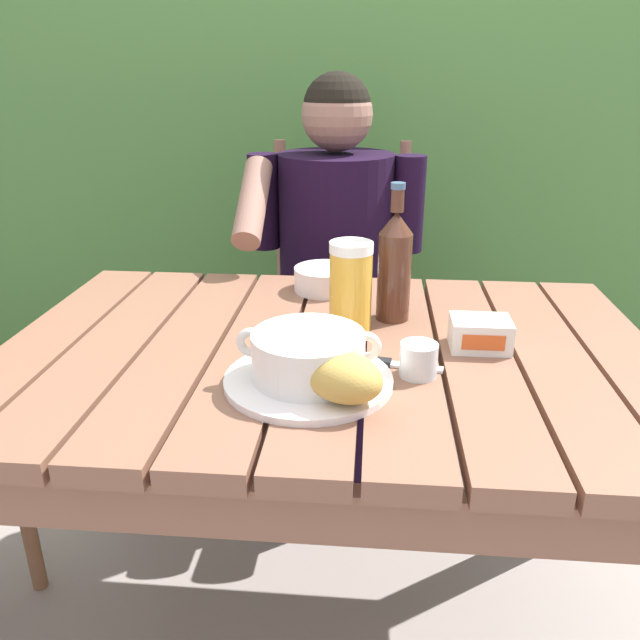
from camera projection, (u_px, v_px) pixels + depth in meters
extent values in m
plane|color=gray|center=(326.00, 637.00, 1.42)|extent=(10.00, 10.00, 0.00)
cube|color=brown|center=(50.00, 343.00, 1.20)|extent=(0.12, 0.81, 0.04)
cube|color=brown|center=(117.00, 346.00, 1.19)|extent=(0.12, 0.81, 0.04)
cube|color=brown|center=(186.00, 348.00, 1.17)|extent=(0.12, 0.81, 0.04)
cube|color=brown|center=(256.00, 351.00, 1.16)|extent=(0.12, 0.81, 0.04)
cube|color=brown|center=(328.00, 354.00, 1.15)|extent=(0.12, 0.81, 0.04)
cube|color=brown|center=(401.00, 356.00, 1.14)|extent=(0.12, 0.81, 0.04)
cube|color=brown|center=(475.00, 359.00, 1.13)|extent=(0.12, 0.81, 0.04)
cube|color=brown|center=(551.00, 362.00, 1.12)|extent=(0.12, 0.81, 0.04)
cube|color=brown|center=(628.00, 365.00, 1.11)|extent=(0.12, 0.81, 0.04)
cube|color=brown|center=(306.00, 512.00, 0.83)|extent=(1.16, 0.03, 0.08)
cube|color=brown|center=(339.00, 310.00, 1.52)|extent=(1.16, 0.03, 0.08)
cube|color=brown|center=(130.00, 412.00, 1.67)|extent=(0.06, 0.06, 0.69)
cube|color=brown|center=(557.00, 432.00, 1.58)|extent=(0.06, 0.06, 0.69)
cube|color=#4A7A3B|center=(357.00, 135.00, 2.43)|extent=(3.57, 0.60, 1.92)
cylinder|color=#4C3823|center=(328.00, 194.00, 2.68)|extent=(0.10, 0.10, 1.41)
cylinder|color=#4C3823|center=(237.00, 151.00, 2.64)|extent=(0.10, 0.10, 1.75)
cylinder|color=#8C5C4C|center=(398.00, 416.00, 1.87)|extent=(0.04, 0.04, 0.46)
cylinder|color=#8C5C4C|center=(268.00, 410.00, 1.91)|extent=(0.04, 0.04, 0.46)
cylinder|color=#8C5C4C|center=(395.00, 363.00, 2.21)|extent=(0.04, 0.04, 0.46)
cylinder|color=#8C5C4C|center=(285.00, 358.00, 2.25)|extent=(0.04, 0.04, 0.46)
cube|color=#8C5C4C|center=(337.00, 317.00, 1.97)|extent=(0.43, 0.41, 0.02)
cylinder|color=#8C5C4C|center=(402.00, 225.00, 2.03)|extent=(0.04, 0.04, 0.53)
cylinder|color=#8C5C4C|center=(282.00, 223.00, 2.06)|extent=(0.04, 0.04, 0.53)
cube|color=#8C5C4C|center=(341.00, 247.00, 2.07)|extent=(0.39, 0.02, 0.04)
cube|color=#8C5C4C|center=(341.00, 208.00, 2.02)|extent=(0.39, 0.02, 0.04)
cube|color=#8C5C4C|center=(342.00, 166.00, 1.98)|extent=(0.39, 0.02, 0.04)
cylinder|color=black|center=(359.00, 437.00, 1.78)|extent=(0.11, 0.11, 0.45)
cylinder|color=black|center=(363.00, 332.00, 1.76)|extent=(0.13, 0.40, 0.13)
cylinder|color=black|center=(300.00, 435.00, 1.79)|extent=(0.11, 0.11, 0.45)
cylinder|color=black|center=(303.00, 330.00, 1.78)|extent=(0.13, 0.40, 0.13)
cylinder|color=black|center=(336.00, 240.00, 1.77)|extent=(0.32, 0.32, 0.48)
sphere|color=#8F6656|center=(337.00, 115.00, 1.65)|extent=(0.19, 0.19, 0.19)
sphere|color=black|center=(337.00, 107.00, 1.64)|extent=(0.18, 0.18, 0.18)
cylinder|color=black|center=(409.00, 204.00, 1.70)|extent=(0.08, 0.08, 0.26)
cylinder|color=black|center=(264.00, 202.00, 1.73)|extent=(0.08, 0.08, 0.26)
cylinder|color=#8F6656|center=(253.00, 202.00, 1.57)|extent=(0.07, 0.25, 0.21)
cylinder|color=brown|center=(25.00, 510.00, 1.47)|extent=(0.04, 0.04, 0.47)
cylinder|color=white|center=(308.00, 380.00, 1.00)|extent=(0.27, 0.27, 0.01)
cylinder|color=white|center=(308.00, 355.00, 0.99)|extent=(0.18, 0.18, 0.07)
cylinder|color=#B8511A|center=(308.00, 346.00, 0.98)|extent=(0.16, 0.16, 0.01)
torus|color=white|center=(252.00, 343.00, 0.99)|extent=(0.05, 0.01, 0.05)
torus|color=white|center=(366.00, 347.00, 0.97)|extent=(0.05, 0.01, 0.05)
ellipsoid|color=gold|center=(343.00, 377.00, 0.92)|extent=(0.15, 0.14, 0.07)
cylinder|color=gold|center=(351.00, 291.00, 1.19)|extent=(0.08, 0.08, 0.15)
cylinder|color=white|center=(351.00, 247.00, 1.16)|extent=(0.08, 0.08, 0.02)
cylinder|color=#4C291C|center=(394.00, 277.00, 1.24)|extent=(0.07, 0.07, 0.18)
cone|color=#4C291C|center=(396.00, 223.00, 1.19)|extent=(0.07, 0.07, 0.04)
cylinder|color=#4C291C|center=(397.00, 200.00, 1.18)|extent=(0.03, 0.03, 0.04)
cylinder|color=#435D7C|center=(398.00, 186.00, 1.17)|extent=(0.03, 0.03, 0.01)
cylinder|color=silver|center=(419.00, 360.00, 1.02)|extent=(0.06, 0.06, 0.06)
cube|color=white|center=(480.00, 334.00, 1.12)|extent=(0.11, 0.08, 0.06)
cube|color=#D85723|center=(484.00, 343.00, 1.09)|extent=(0.07, 0.00, 0.03)
cube|color=silver|center=(409.00, 366.00, 1.06)|extent=(0.12, 0.04, 0.00)
cube|color=black|center=(373.00, 361.00, 1.07)|extent=(0.06, 0.03, 0.01)
cylinder|color=white|center=(325.00, 279.00, 1.42)|extent=(0.14, 0.14, 0.05)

